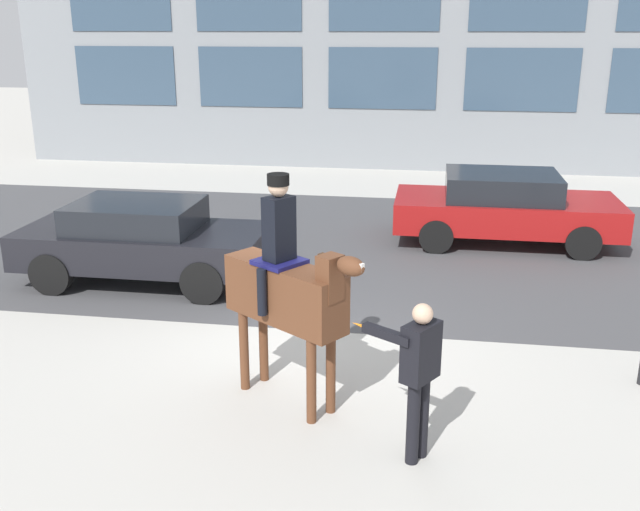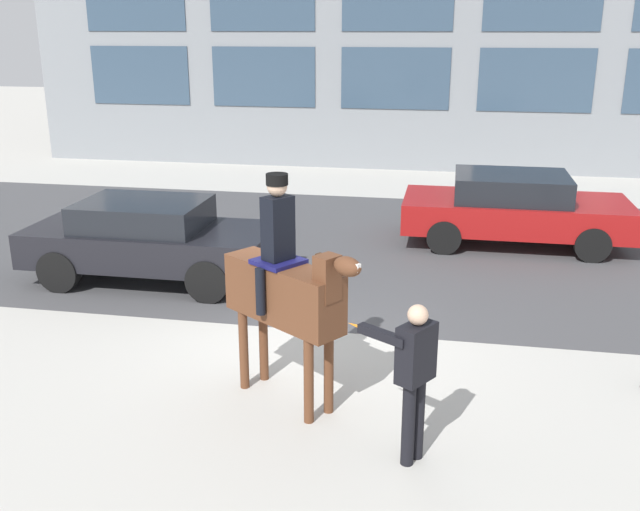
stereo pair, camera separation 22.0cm
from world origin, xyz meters
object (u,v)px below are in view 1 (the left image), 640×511
(street_car_near_lane, at_px, (142,240))
(street_car_far_lane, at_px, (504,206))
(mounted_horse_lead, at_px, (287,289))
(pedestrian_bystander, at_px, (418,370))

(street_car_near_lane, distance_m, street_car_far_lane, 7.06)
(street_car_near_lane, height_order, street_car_far_lane, street_car_far_lane)
(mounted_horse_lead, bearing_deg, street_car_near_lane, 166.42)
(street_car_near_lane, bearing_deg, mounted_horse_lead, -48.32)
(mounted_horse_lead, height_order, pedestrian_bystander, mounted_horse_lead)
(mounted_horse_lead, relative_size, street_car_near_lane, 0.65)
(street_car_near_lane, xyz_separation_m, street_car_far_lane, (6.22, 3.34, 0.00))
(pedestrian_bystander, height_order, street_car_far_lane, pedestrian_bystander)
(mounted_horse_lead, xyz_separation_m, pedestrian_bystander, (1.48, -0.96, -0.40))
(pedestrian_bystander, xyz_separation_m, street_car_near_lane, (-4.71, 4.58, -0.24))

